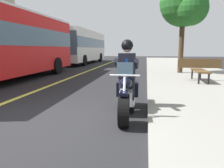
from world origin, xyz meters
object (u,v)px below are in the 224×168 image
Objects in this scene: street_tree_curbside at (185,5)px; motorcycle_main at (126,95)px; rider_main at (127,70)px; bus_far at (2,41)px; bench_sidewalk at (200,68)px; bus_near at (82,45)px.

motorcycle_main is at bearing -17.48° from street_tree_curbside.
bus_far reaches higher than rider_main.
bench_sidewalk is 0.35× the size of street_tree_curbside.
motorcycle_main is 5.44m from bench_sidewalk.
bus_near is (-16.87, -6.19, 0.84)m from rider_main.
motorcycle_main is 0.61m from rider_main.
street_tree_curbside is (-7.62, 2.47, 2.86)m from rider_main.
bus_far is 8.91m from bench_sidewalk.
rider_main is 7.32m from bus_far.
motorcycle_main is 1.22× the size of bench_sidewalk.
motorcycle_main is at bearing 19.98° from bus_near.
rider_main is 0.16× the size of bus_far.
bus_far is 2.14× the size of street_tree_curbside.
motorcycle_main is 8.88m from street_tree_curbside.
rider_main is at bearing -17.96° from street_tree_curbside.
rider_main reaches higher than motorcycle_main.
bus_near is 12.83m from street_tree_curbside.
bus_near is 6.10× the size of bench_sidewalk.
bus_far reaches higher than bench_sidewalk.
bus_near is at bearing -159.84° from rider_main.
rider_main reaches higher than bench_sidewalk.
rider_main is at bearing 20.16° from bus_near.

